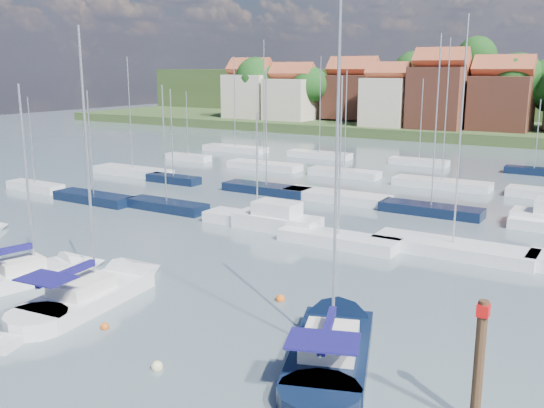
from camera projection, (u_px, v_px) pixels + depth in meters
The scene contains 9 objects.
ground at pixel (423, 193), 61.50m from camera, with size 260.00×260.00×0.00m, color #414E59.
sailboat_left at pixel (43, 273), 36.36m from camera, with size 4.64×9.42×12.51m.
sailboat_centre at pixel (107, 289), 33.82m from camera, with size 4.19×11.86×15.78m.
sailboat_navy at pixel (335, 338), 27.63m from camera, with size 7.12×12.57×16.86m.
timber_piling at pixel (477, 388), 21.15m from camera, with size 0.40×0.40×6.99m.
buoy_c at pixel (105, 329), 29.50m from camera, with size 0.42×0.42×0.42m, color #D85914.
buoy_d at pixel (157, 369), 25.57m from camera, with size 0.51×0.51×0.51m, color beige.
buoy_e at pixel (280, 301), 33.05m from camera, with size 0.50×0.50×0.50m, color #D85914.
marina_field at pixel (427, 199), 56.40m from camera, with size 79.62×41.41×15.93m.
Camera 1 is at (18.32, -19.41, 12.42)m, focal length 40.00 mm.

